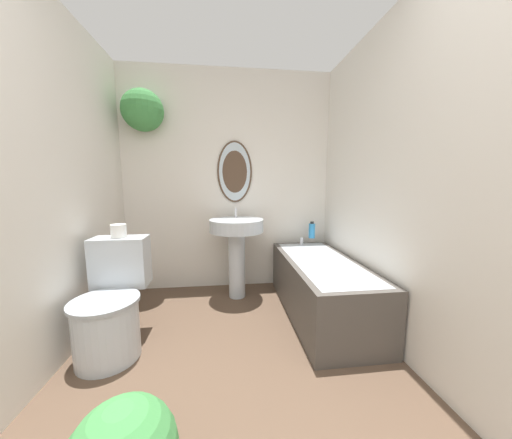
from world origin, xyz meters
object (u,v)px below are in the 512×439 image
(bathtub, at_px, (321,286))
(toilet_paper_roll, at_px, (119,231))
(pedestal_sink, at_px, (237,239))
(shampoo_bottle, at_px, (312,230))
(toilet, at_px, (112,306))

(bathtub, height_order, toilet_paper_roll, toilet_paper_roll)
(pedestal_sink, bearing_deg, shampoo_bottle, 9.36)
(toilet, xyz_separation_m, pedestal_sink, (0.92, 0.78, 0.29))
(toilet_paper_roll, bearing_deg, toilet, -90.00)
(pedestal_sink, distance_m, shampoo_bottle, 0.86)
(toilet, xyz_separation_m, shampoo_bottle, (1.76, 0.92, 0.33))
(bathtub, bearing_deg, shampoo_bottle, 79.64)
(pedestal_sink, xyz_separation_m, toilet_paper_roll, (-0.92, -0.57, 0.21))
(toilet, relative_size, pedestal_sink, 0.84)
(pedestal_sink, relative_size, toilet_paper_roll, 8.39)
(pedestal_sink, bearing_deg, bathtub, -31.11)
(toilet, distance_m, bathtub, 1.69)
(toilet, bearing_deg, pedestal_sink, 40.33)
(pedestal_sink, distance_m, bathtub, 0.93)
(pedestal_sink, height_order, shampoo_bottle, pedestal_sink)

